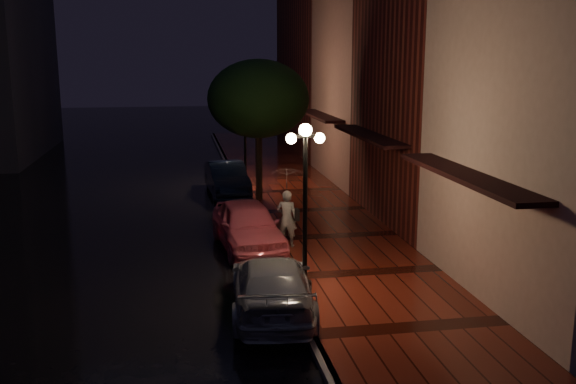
{
  "coord_description": "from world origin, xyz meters",
  "views": [
    {
      "loc": [
        -2.71,
        -20.15,
        6.05
      ],
      "look_at": [
        1.03,
        1.42,
        1.4
      ],
      "focal_mm": 40.0,
      "sensor_mm": 36.0,
      "label": 1
    }
  ],
  "objects_px": {
    "streetlamp_far": "(245,133)",
    "woman_with_umbrella": "(287,195)",
    "parking_meter": "(284,223)",
    "street_tree": "(259,101)",
    "streetlamp_near": "(305,199)",
    "navy_car": "(227,179)",
    "silver_car": "(272,286)",
    "pink_car": "(248,225)"
  },
  "relations": [
    {
      "from": "streetlamp_near",
      "to": "navy_car",
      "type": "distance_m",
      "value": 12.94
    },
    {
      "from": "navy_car",
      "to": "street_tree",
      "type": "bearing_deg",
      "value": -59.32
    },
    {
      "from": "streetlamp_far",
      "to": "silver_car",
      "type": "bearing_deg",
      "value": -93.67
    },
    {
      "from": "streetlamp_near",
      "to": "streetlamp_far",
      "type": "relative_size",
      "value": 1.0
    },
    {
      "from": "silver_car",
      "to": "woman_with_umbrella",
      "type": "height_order",
      "value": "woman_with_umbrella"
    },
    {
      "from": "woman_with_umbrella",
      "to": "pink_car",
      "type": "bearing_deg",
      "value": 6.3
    },
    {
      "from": "navy_car",
      "to": "parking_meter",
      "type": "distance_m",
      "value": 8.59
    },
    {
      "from": "parking_meter",
      "to": "streetlamp_far",
      "type": "bearing_deg",
      "value": 73.68
    },
    {
      "from": "silver_car",
      "to": "navy_car",
      "type": "bearing_deg",
      "value": -84.22
    },
    {
      "from": "silver_car",
      "to": "streetlamp_near",
      "type": "bearing_deg",
      "value": -134.27
    },
    {
      "from": "woman_with_umbrella",
      "to": "silver_car",
      "type": "bearing_deg",
      "value": 99.8
    },
    {
      "from": "silver_car",
      "to": "woman_with_umbrella",
      "type": "relative_size",
      "value": 1.87
    },
    {
      "from": "streetlamp_near",
      "to": "navy_car",
      "type": "xyz_separation_m",
      "value": [
        -0.96,
        12.77,
        -1.87
      ]
    },
    {
      "from": "pink_car",
      "to": "silver_car",
      "type": "distance_m",
      "value": 5.3
    },
    {
      "from": "streetlamp_near",
      "to": "pink_car",
      "type": "bearing_deg",
      "value": 101.92
    },
    {
      "from": "navy_car",
      "to": "parking_meter",
      "type": "height_order",
      "value": "navy_car"
    },
    {
      "from": "streetlamp_near",
      "to": "parking_meter",
      "type": "distance_m",
      "value": 4.6
    },
    {
      "from": "street_tree",
      "to": "woman_with_umbrella",
      "type": "distance_m",
      "value": 7.28
    },
    {
      "from": "silver_car",
      "to": "parking_meter",
      "type": "distance_m",
      "value": 5.19
    },
    {
      "from": "pink_car",
      "to": "woman_with_umbrella",
      "type": "relative_size",
      "value": 1.8
    },
    {
      "from": "streetlamp_far",
      "to": "street_tree",
      "type": "xyz_separation_m",
      "value": [
        0.26,
        -3.01,
        1.64
      ]
    },
    {
      "from": "woman_with_umbrella",
      "to": "parking_meter",
      "type": "xyz_separation_m",
      "value": [
        -0.07,
        0.13,
        -0.95
      ]
    },
    {
      "from": "streetlamp_near",
      "to": "pink_car",
      "type": "relative_size",
      "value": 0.95
    },
    {
      "from": "woman_with_umbrella",
      "to": "parking_meter",
      "type": "relative_size",
      "value": 2.13
    },
    {
      "from": "street_tree",
      "to": "pink_car",
      "type": "height_order",
      "value": "street_tree"
    },
    {
      "from": "street_tree",
      "to": "navy_car",
      "type": "relative_size",
      "value": 1.31
    },
    {
      "from": "street_tree",
      "to": "parking_meter",
      "type": "xyz_separation_m",
      "value": [
        -0.08,
        -6.73,
        -3.38
      ]
    },
    {
      "from": "streetlamp_far",
      "to": "silver_car",
      "type": "height_order",
      "value": "streetlamp_far"
    },
    {
      "from": "navy_car",
      "to": "streetlamp_near",
      "type": "bearing_deg",
      "value": -89.44
    },
    {
      "from": "silver_car",
      "to": "street_tree",
      "type": "bearing_deg",
      "value": -90.12
    },
    {
      "from": "streetlamp_near",
      "to": "silver_car",
      "type": "relative_size",
      "value": 0.92
    },
    {
      "from": "street_tree",
      "to": "silver_car",
      "type": "xyz_separation_m",
      "value": [
        -1.21,
        -11.79,
        -3.56
      ]
    },
    {
      "from": "parking_meter",
      "to": "street_tree",
      "type": "bearing_deg",
      "value": 71.95
    },
    {
      "from": "silver_car",
      "to": "woman_with_umbrella",
      "type": "distance_m",
      "value": 5.2
    },
    {
      "from": "streetlamp_near",
      "to": "silver_car",
      "type": "bearing_deg",
      "value": -140.0
    },
    {
      "from": "streetlamp_far",
      "to": "woman_with_umbrella",
      "type": "relative_size",
      "value": 1.71
    },
    {
      "from": "navy_car",
      "to": "parking_meter",
      "type": "xyz_separation_m",
      "value": [
        1.14,
        -8.51,
        0.14
      ]
    },
    {
      "from": "streetlamp_far",
      "to": "pink_car",
      "type": "distance_m",
      "value": 9.72
    },
    {
      "from": "street_tree",
      "to": "streetlamp_near",
      "type": "bearing_deg",
      "value": -91.35
    },
    {
      "from": "silver_car",
      "to": "parking_meter",
      "type": "height_order",
      "value": "silver_car"
    },
    {
      "from": "woman_with_umbrella",
      "to": "streetlamp_far",
      "type": "bearing_deg",
      "value": -65.0
    },
    {
      "from": "streetlamp_near",
      "to": "navy_car",
      "type": "height_order",
      "value": "streetlamp_near"
    }
  ]
}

